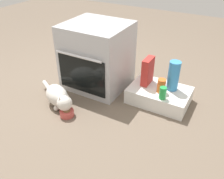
% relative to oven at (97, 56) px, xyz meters
% --- Properties ---
extents(ground, '(8.00, 8.00, 0.00)m').
position_rel_oven_xyz_m(ground, '(0.04, -0.43, -0.35)').
color(ground, '#6B5B4C').
extents(oven, '(0.65, 0.64, 0.71)m').
position_rel_oven_xyz_m(oven, '(0.00, 0.00, 0.00)').
color(oven, '#B7BABF').
rests_on(oven, ground).
extents(pantry_cabinet, '(0.60, 0.41, 0.15)m').
position_rel_oven_xyz_m(pantry_cabinet, '(0.73, 0.01, -0.27)').
color(pantry_cabinet, white).
rests_on(pantry_cabinet, ground).
extents(food_bowl, '(0.13, 0.13, 0.09)m').
position_rel_oven_xyz_m(food_bowl, '(0.05, -0.64, -0.32)').
color(food_bowl, '#C64C47').
rests_on(food_bowl, ground).
extents(cat, '(0.59, 0.35, 0.21)m').
position_rel_oven_xyz_m(cat, '(-0.11, -0.56, -0.24)').
color(cat, silver).
rests_on(cat, ground).
extents(sauce_jar, '(0.08, 0.08, 0.14)m').
position_rel_oven_xyz_m(sauce_jar, '(0.75, -0.04, -0.13)').
color(sauce_jar, '#D16023').
rests_on(sauce_jar, pantry_cabinet).
extents(cereal_box, '(0.07, 0.18, 0.28)m').
position_rel_oven_xyz_m(cereal_box, '(0.57, 0.05, -0.06)').
color(cereal_box, '#B72D28').
rests_on(cereal_box, pantry_cabinet).
extents(water_bottle, '(0.11, 0.11, 0.30)m').
position_rel_oven_xyz_m(water_bottle, '(0.83, 0.07, -0.05)').
color(water_bottle, '#388CD1').
rests_on(water_bottle, pantry_cabinet).
extents(soda_can, '(0.07, 0.07, 0.12)m').
position_rel_oven_xyz_m(soda_can, '(0.80, -0.14, -0.14)').
color(soda_can, green).
rests_on(soda_can, pantry_cabinet).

